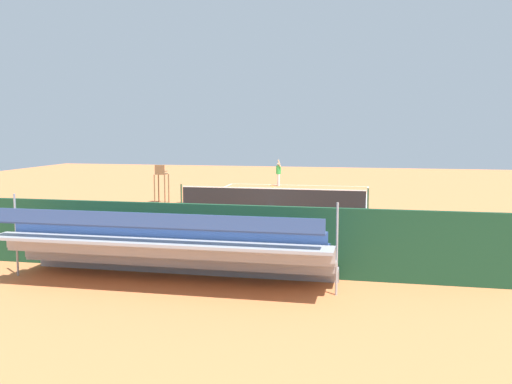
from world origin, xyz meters
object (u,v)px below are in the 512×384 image
equipment_bag (203,260)px  tennis_player (279,172)px  umpire_chair (161,180)px  courtside_bench (265,250)px  tennis_ball_near (273,186)px  tennis_racket (270,185)px  bleacher_stand (166,251)px  tennis_net (271,197)px

equipment_bag → tennis_player: bearing=-85.9°
umpire_chair → courtside_bench: bearing=122.9°
umpire_chair → equipment_bag: umpire_chair is taller
equipment_bag → tennis_ball_near: 23.02m
courtside_bench → tennis_racket: 24.06m
umpire_chair → tennis_racket: size_ratio=3.67×
bleacher_stand → umpire_chair: size_ratio=4.23×
tennis_racket → tennis_ball_near: 0.94m
umpire_chair → equipment_bag: 14.77m
courtside_bench → equipment_bag: size_ratio=2.00×
tennis_net → tennis_racket: bearing=-78.9°
bleacher_stand → tennis_net: bearing=-90.4°
bleacher_stand → courtside_bench: bleacher_stand is taller
tennis_player → tennis_ball_near: (0.30, 0.79, -0.98)m
bleacher_stand → equipment_bag: bleacher_stand is taller
umpire_chair → tennis_ball_near: size_ratio=32.42×
equipment_bag → courtside_bench: bearing=-176.2°
umpire_chair → tennis_ball_near: 10.81m
equipment_bag → umpire_chair: bearing=-63.7°
tennis_net → equipment_bag: 13.41m
tennis_player → courtside_bench: bearing=98.7°
tennis_player → tennis_racket: (0.66, -0.07, -1.00)m
umpire_chair → equipment_bag: (-6.54, 13.20, -1.13)m
courtside_bench → tennis_ball_near: 23.14m
tennis_racket → courtside_bench: bearing=100.3°
bleacher_stand → umpire_chair: 16.28m
equipment_bag → tennis_racket: bearing=-84.3°
tennis_player → equipment_bag: bearing=94.1°
bleacher_stand → tennis_ball_near: size_ratio=137.27×
umpire_chair → tennis_player: bearing=-114.7°
bleacher_stand → equipment_bag: bearing=-103.0°
tennis_net → equipment_bag: size_ratio=11.44×
bleacher_stand → tennis_racket: 25.77m
bleacher_stand → equipment_bag: (-0.43, -1.88, -0.70)m
tennis_net → tennis_ball_near: (1.66, -9.53, -0.47)m
bleacher_stand → tennis_player: bleacher_stand is taller
courtside_bench → tennis_player: size_ratio=0.93×
courtside_bench → equipment_bag: bearing=3.8°
bleacher_stand → courtside_bench: size_ratio=5.03×
equipment_bag → tennis_ball_near: equipment_bag is taller
courtside_bench → tennis_player: bearing=-81.3°
tennis_racket → tennis_player: bearing=173.6°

